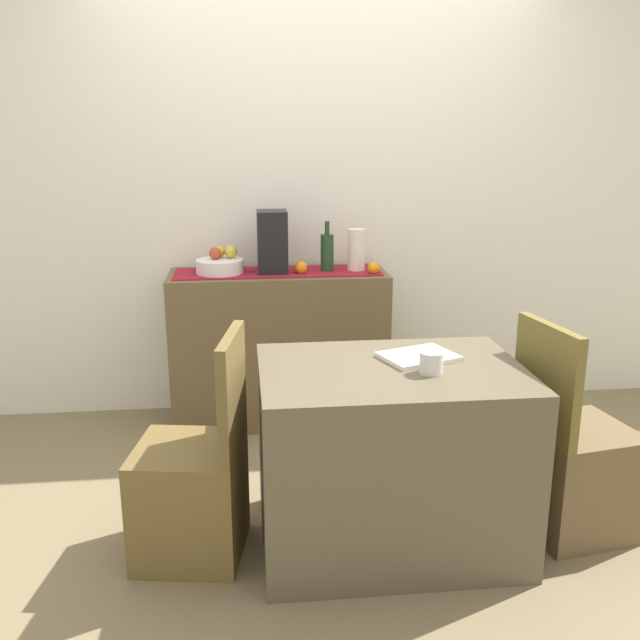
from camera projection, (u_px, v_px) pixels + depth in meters
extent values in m
cube|color=#7A694B|center=(346.00, 498.00, 3.22)|extent=(6.40, 6.40, 0.02)
cube|color=silver|center=(318.00, 178.00, 3.99)|extent=(6.40, 0.06, 2.70)
cube|color=brown|center=(279.00, 347.00, 3.96)|extent=(1.19, 0.42, 0.86)
cube|color=maroon|center=(278.00, 272.00, 3.85)|extent=(1.12, 0.32, 0.01)
cylinder|color=white|center=(220.00, 266.00, 3.80)|extent=(0.26, 0.26, 0.07)
sphere|color=gold|center=(231.00, 252.00, 3.82)|extent=(0.07, 0.07, 0.07)
sphere|color=#B53E25|center=(215.00, 253.00, 3.79)|extent=(0.07, 0.07, 0.07)
sphere|color=gold|center=(219.00, 251.00, 3.85)|extent=(0.06, 0.06, 0.06)
cylinder|color=#203F21|center=(327.00, 253.00, 3.85)|extent=(0.07, 0.07, 0.21)
cylinder|color=#203F21|center=(327.00, 228.00, 3.81)|extent=(0.03, 0.03, 0.07)
cube|color=black|center=(272.00, 242.00, 3.80)|extent=(0.16, 0.18, 0.34)
cylinder|color=silver|center=(356.00, 250.00, 3.86)|extent=(0.10, 0.10, 0.23)
sphere|color=orange|center=(301.00, 268.00, 3.80)|extent=(0.07, 0.07, 0.07)
sphere|color=orange|center=(374.00, 268.00, 3.79)|extent=(0.07, 0.07, 0.07)
cube|color=brown|center=(389.00, 456.00, 2.79)|extent=(1.01, 0.72, 0.74)
cube|color=white|center=(419.00, 357.00, 2.79)|extent=(0.33, 0.29, 0.02)
cylinder|color=silver|center=(431.00, 363.00, 2.62)|extent=(0.09, 0.09, 0.08)
cube|color=brown|center=(190.00, 500.00, 2.74)|extent=(0.46, 0.46, 0.45)
cube|color=brown|center=(232.00, 393.00, 2.61)|extent=(0.10, 0.40, 0.45)
cube|color=brown|center=(575.00, 478.00, 2.91)|extent=(0.46, 0.46, 0.45)
cube|color=brown|center=(547.00, 380.00, 2.74)|extent=(0.11, 0.40, 0.45)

